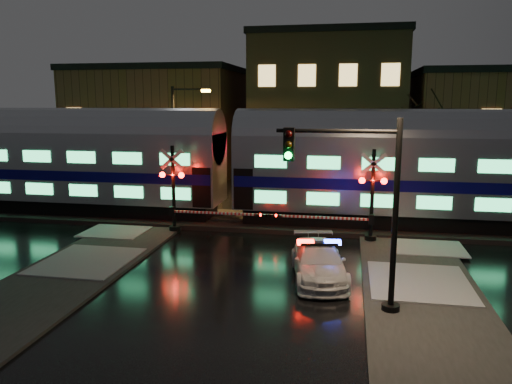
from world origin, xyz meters
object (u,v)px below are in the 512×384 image
crossing_signal_right (364,205)px  streetlight (178,138)px  police_car (319,261)px  traffic_light (363,212)px  crossing_signal_left (180,198)px

crossing_signal_right → streetlight: 13.41m
police_car → traffic_light: size_ratio=0.80×
traffic_light → crossing_signal_right: bearing=86.9°
police_car → streetlight: bearing=118.9°
crossing_signal_right → crossing_signal_left: bearing=180.0°
police_car → crossing_signal_right: crossing_signal_right is taller
police_car → crossing_signal_right: size_ratio=0.78×
crossing_signal_left → crossing_signal_right: bearing=-0.0°
police_car → crossing_signal_left: crossing_signal_left is taller
police_car → traffic_light: traffic_light is taller
crossing_signal_left → traffic_light: size_ratio=1.02×
crossing_signal_right → crossing_signal_left: 8.97m
police_car → streetlight: streetlight is taller
police_car → traffic_light: (1.47, -2.73, 2.55)m
crossing_signal_right → crossing_signal_left: crossing_signal_left is taller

